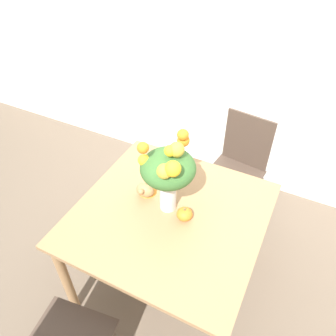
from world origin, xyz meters
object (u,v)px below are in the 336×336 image
(flower_vase, at_px, (168,170))
(turkey_figurine, at_px, (146,188))
(dining_chair_near_window, at_px, (237,168))
(pumpkin, at_px, (184,215))

(flower_vase, relative_size, turkey_figurine, 3.19)
(turkey_figurine, bearing_deg, dining_chair_near_window, 64.98)
(flower_vase, distance_m, dining_chair_near_window, 1.08)
(pumpkin, relative_size, turkey_figurine, 0.61)
(flower_vase, height_order, turkey_figurine, flower_vase)
(pumpkin, relative_size, dining_chair_near_window, 0.11)
(flower_vase, bearing_deg, pumpkin, -18.13)
(flower_vase, bearing_deg, turkey_figurine, 166.02)
(dining_chair_near_window, bearing_deg, flower_vase, -95.79)
(pumpkin, distance_m, dining_chair_near_window, 0.98)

